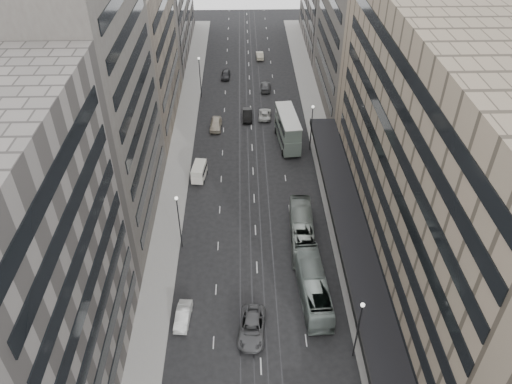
{
  "coord_description": "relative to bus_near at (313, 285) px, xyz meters",
  "views": [
    {
      "loc": [
        -1.33,
        -35.81,
        45.5
      ],
      "look_at": [
        0.11,
        16.05,
        5.74
      ],
      "focal_mm": 35.0,
      "sensor_mm": 36.0,
      "label": 1
    }
  ],
  "objects": [
    {
      "name": "ground",
      "position": [
        -6.35,
        -3.36,
        -1.7
      ],
      "size": [
        220.0,
        220.0,
        0.0
      ],
      "primitive_type": "plane",
      "color": "black",
      "rests_on": "ground"
    },
    {
      "name": "sidewalk_right",
      "position": [
        5.65,
        34.14,
        -1.62
      ],
      "size": [
        4.0,
        125.0,
        0.15
      ],
      "primitive_type": "cube",
      "color": "gray",
      "rests_on": "ground"
    },
    {
      "name": "sidewalk_left",
      "position": [
        -18.35,
        34.14,
        -1.62
      ],
      "size": [
        4.0,
        125.0,
        0.15
      ],
      "primitive_type": "cube",
      "color": "gray",
      "rests_on": "ground"
    },
    {
      "name": "department_store",
      "position": [
        15.1,
        4.64,
        13.25
      ],
      "size": [
        19.2,
        60.0,
        30.0
      ],
      "color": "#7C6E5A",
      "rests_on": "ground"
    },
    {
      "name": "building_right_mid",
      "position": [
        15.15,
        48.64,
        10.3
      ],
      "size": [
        15.0,
        28.0,
        24.0
      ],
      "primitive_type": "cube",
      "color": "#48433F",
      "rests_on": "ground"
    },
    {
      "name": "building_left_b",
      "position": [
        -27.85,
        15.64,
        15.3
      ],
      "size": [
        15.0,
        26.0,
        34.0
      ],
      "primitive_type": "cube",
      "color": "#48433F",
      "rests_on": "ground"
    },
    {
      "name": "building_left_c",
      "position": [
        -27.85,
        42.64,
        10.8
      ],
      "size": [
        15.0,
        28.0,
        25.0
      ],
      "primitive_type": "cube",
      "color": "slate",
      "rests_on": "ground"
    },
    {
      "name": "lamp_right_near",
      "position": [
        3.35,
        -8.36,
        3.51
      ],
      "size": [
        0.44,
        0.44,
        8.32
      ],
      "color": "#262628",
      "rests_on": "ground"
    },
    {
      "name": "lamp_right_far",
      "position": [
        3.35,
        31.64,
        3.51
      ],
      "size": [
        0.44,
        0.44,
        8.32
      ],
      "color": "#262628",
      "rests_on": "ground"
    },
    {
      "name": "lamp_left_near",
      "position": [
        -16.05,
        8.64,
        3.51
      ],
      "size": [
        0.44,
        0.44,
        8.32
      ],
      "color": "#262628",
      "rests_on": "ground"
    },
    {
      "name": "lamp_left_far",
      "position": [
        -16.05,
        51.64,
        3.51
      ],
      "size": [
        0.44,
        0.44,
        8.32
      ],
      "color": "#262628",
      "rests_on": "ground"
    },
    {
      "name": "bus_near",
      "position": [
        0.0,
        0.0,
        0.0
      ],
      "size": [
        3.46,
        12.32,
        3.4
      ],
      "primitive_type": "imported",
      "rotation": [
        0.0,
        0.0,
        3.19
      ],
      "color": "gray",
      "rests_on": "ground"
    },
    {
      "name": "bus_far",
      "position": [
        -0.28,
        9.64,
        -0.03
      ],
      "size": [
        3.37,
        12.11,
        3.34
      ],
      "primitive_type": "imported",
      "rotation": [
        0.0,
        0.0,
        3.09
      ],
      "color": "gray",
      "rests_on": "ground"
    },
    {
      "name": "double_decker",
      "position": [
        -0.31,
        33.67,
        1.29
      ],
      "size": [
        3.94,
        10.35,
        5.53
      ],
      "rotation": [
        0.0,
        0.0,
        0.1
      ],
      "color": "slate",
      "rests_on": "ground"
    },
    {
      "name": "panel_van",
      "position": [
        -14.69,
        23.83,
        -0.32
      ],
      "size": [
        2.38,
        4.17,
        2.5
      ],
      "rotation": [
        0.0,
        0.0,
        -0.13
      ],
      "color": "silver",
      "rests_on": "ground"
    },
    {
      "name": "sedan_1",
      "position": [
        -14.83,
        -3.27,
        -0.98
      ],
      "size": [
        1.9,
        4.49,
        1.44
      ],
      "primitive_type": "imported",
      "rotation": [
        0.0,
        0.0,
        -0.09
      ],
      "color": "silver",
      "rests_on": "ground"
    },
    {
      "name": "sedan_2",
      "position": [
        -7.17,
        -5.15,
        -0.85
      ],
      "size": [
        3.38,
        6.32,
        1.69
      ],
      "primitive_type": "imported",
      "rotation": [
        0.0,
        0.0,
        -0.1
      ],
      "color": "#515254",
      "rests_on": "ground"
    },
    {
      "name": "sedan_4",
      "position": [
        -12.71,
        39.22,
        -0.84
      ],
      "size": [
        2.24,
        5.11,
        1.71
      ],
      "primitive_type": "imported",
      "rotation": [
        0.0,
        0.0,
        -0.04
      ],
      "color": "#C0B49F",
      "rests_on": "ground"
    },
    {
      "name": "sedan_5",
      "position": [
        -7.0,
        42.57,
        -0.9
      ],
      "size": [
        1.7,
        4.87,
        1.61
      ],
      "primitive_type": "imported",
      "rotation": [
        0.0,
        0.0,
        -0.0
      ],
      "color": "black",
      "rests_on": "ground"
    },
    {
      "name": "sedan_6",
      "position": [
        -3.75,
        43.05,
        -1.02
      ],
      "size": [
        2.51,
        4.98,
        1.35
      ],
      "primitive_type": "imported",
      "rotation": [
        0.0,
        0.0,
        3.09
      ],
      "color": "beige",
      "rests_on": "ground"
    },
    {
      "name": "sedan_7",
      "position": [
        -3.14,
        54.69,
        -0.98
      ],
      "size": [
        2.29,
        5.05,
        1.43
      ],
      "primitive_type": "imported",
      "rotation": [
        0.0,
        0.0,
        3.08
      ],
      "color": "#545557",
      "rests_on": "ground"
    },
    {
      "name": "sedan_8",
      "position": [
        -11.39,
        60.58,
        -0.95
      ],
      "size": [
        1.99,
        4.48,
        1.5
      ],
      "primitive_type": "imported",
      "rotation": [
        0.0,
        0.0,
        -0.05
      ],
      "color": "#29292B",
      "rests_on": "ground"
    },
    {
      "name": "sedan_9",
      "position": [
        -3.74,
        70.93,
        -0.95
      ],
      "size": [
        1.72,
        4.59,
        1.5
      ],
      "primitive_type": "imported",
      "rotation": [
        0.0,
        0.0,
        3.17
      ],
      "color": "beige",
      "rests_on": "ground"
    }
  ]
}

